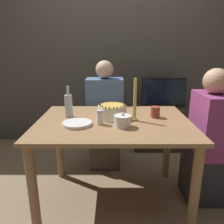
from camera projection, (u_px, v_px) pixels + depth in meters
ground_plane at (113, 200)px, 2.01m from camera, size 12.00×12.00×0.00m
wall_behind at (113, 51)px, 2.99m from camera, size 8.00×0.05×2.60m
dining_table at (113, 135)px, 1.83m from camera, size 1.25×0.91×0.77m
cake at (112, 112)px, 1.84m from camera, size 0.24×0.24×0.13m
sugar_bowl at (122, 121)px, 1.64m from camera, size 0.13×0.13×0.11m
sugar_shaker at (100, 117)px, 1.69m from camera, size 0.05×0.05×0.11m
plate_stack at (77, 124)px, 1.69m from camera, size 0.23×0.23×0.02m
candle at (134, 103)px, 1.75m from camera, size 0.05×0.05×0.35m
bottle at (68, 105)px, 1.85m from camera, size 0.07×0.07×0.27m
cup at (155, 112)px, 1.86m from camera, size 0.08×0.08×0.09m
person_man_blue_shirt at (105, 122)px, 2.49m from camera, size 0.40×0.34×1.22m
person_woman_floral at (207, 146)px, 1.92m from camera, size 0.34×0.40×1.19m
side_cabinet at (161, 127)px, 3.03m from camera, size 0.76×0.42×0.57m
tv_monitor at (163, 92)px, 2.89m from camera, size 0.58×0.10×0.40m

